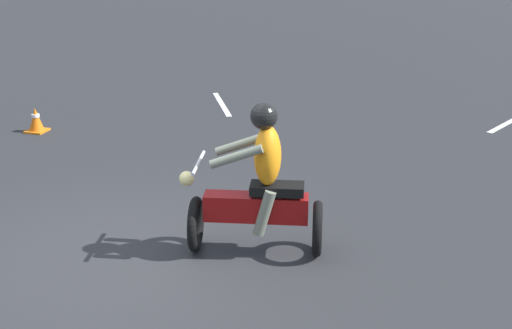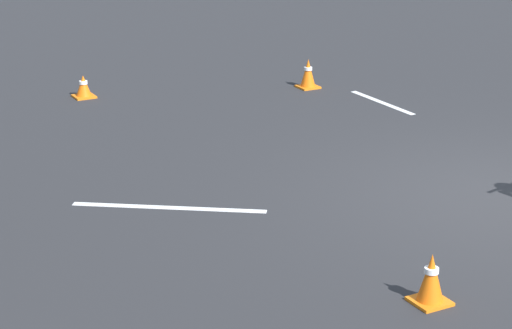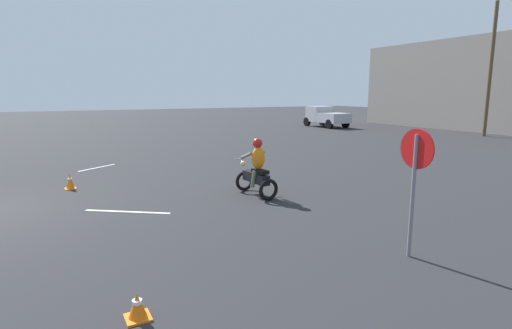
% 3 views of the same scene
% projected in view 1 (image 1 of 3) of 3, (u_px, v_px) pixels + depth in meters
% --- Properties ---
extents(ground_plane, '(120.00, 120.00, 0.00)m').
position_uv_depth(ground_plane, '(114.00, 260.00, 7.50)').
color(ground_plane, '#28282B').
extents(motorcycle_rider_foreground, '(1.56, 0.90, 1.66)m').
position_uv_depth(motorcycle_rider_foreground, '(259.00, 189.00, 7.42)').
color(motorcycle_rider_foreground, black).
rests_on(motorcycle_rider_foreground, ground).
extents(traffic_cone_near_right, '(0.32, 0.32, 0.41)m').
position_uv_depth(traffic_cone_near_right, '(36.00, 120.00, 11.73)').
color(traffic_cone_near_right, orange).
rests_on(traffic_cone_near_right, ground).
extents(lane_stripe_sw, '(0.66, 1.30, 0.01)m').
position_uv_depth(lane_stripe_sw, '(506.00, 124.00, 12.22)').
color(lane_stripe_sw, silver).
rests_on(lane_stripe_sw, ground).
extents(lane_stripe_se, '(0.90, 1.58, 0.01)m').
position_uv_depth(lane_stripe_se, '(222.00, 104.00, 13.45)').
color(lane_stripe_se, silver).
rests_on(lane_stripe_se, ground).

